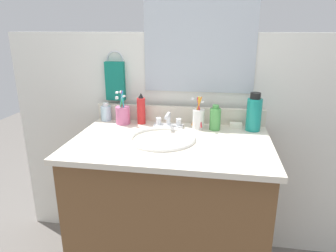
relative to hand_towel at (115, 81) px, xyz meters
name	(u,v)px	position (x,y,z in m)	size (l,w,h in m)	color
vanity_cabinet	(171,215)	(0.37, -0.32, -0.64)	(0.91, 0.57, 0.79)	brown
countertop	(171,143)	(0.37, -0.32, -0.23)	(0.95, 0.62, 0.03)	beige
backsplash	(179,114)	(0.37, -0.02, -0.18)	(0.95, 0.02, 0.09)	beige
back_wall	(180,144)	(0.37, 0.04, -0.38)	(2.05, 0.04, 1.30)	silver
mirror_panel	(199,40)	(0.47, 0.02, 0.23)	(0.60, 0.01, 0.56)	#B2BCC6
towel_ring	(115,60)	(0.00, 0.02, 0.12)	(0.10, 0.10, 0.01)	silver
hand_towel	(115,81)	(0.00, 0.00, 0.00)	(0.11, 0.04, 0.22)	#147260
sink_basin	(162,145)	(0.33, -0.32, -0.25)	(0.33, 0.33, 0.11)	white
faucet	(168,122)	(0.33, -0.12, -0.19)	(0.16, 0.10, 0.08)	silver
bottle_spray_red	(141,110)	(0.17, -0.08, -0.14)	(0.05, 0.05, 0.17)	red
bottle_gel_clear	(106,113)	(-0.04, -0.06, -0.17)	(0.06, 0.06, 0.10)	silver
bottle_toner_green	(215,118)	(0.58, -0.13, -0.16)	(0.06, 0.06, 0.13)	#4C9E4C
bottle_mouthwash_teal	(254,113)	(0.78, -0.11, -0.13)	(0.08, 0.08, 0.20)	teal
cup_white_ceramic	(198,118)	(0.49, -0.12, -0.16)	(0.07, 0.08, 0.17)	white
cup_pink	(123,114)	(0.07, -0.11, -0.17)	(0.08, 0.08, 0.19)	#D16693
soap_bar	(236,125)	(0.69, -0.07, -0.21)	(0.06, 0.04, 0.02)	white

